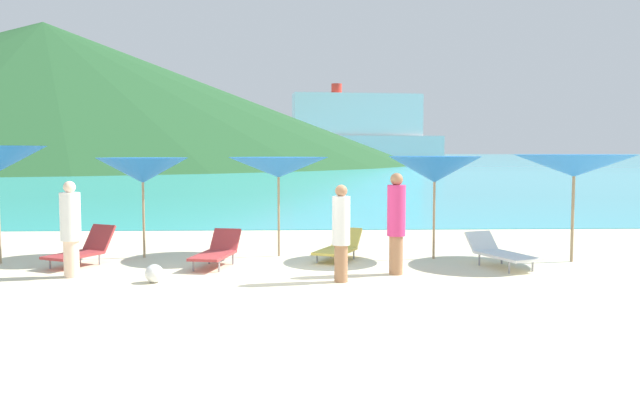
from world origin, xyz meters
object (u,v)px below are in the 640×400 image
Objects in this scene: beachgoer_2 at (341,230)px; beachgoer_0 at (71,227)px; beach_ball at (154,274)px; cruise_ship at (357,130)px; umbrella_1 at (143,170)px; lounge_chair_2 at (500,252)px; umbrella_3 at (435,170)px; umbrella_4 at (574,166)px; lounge_chair_1 at (217,251)px; lounge_chair_3 at (339,247)px; lounge_chair_0 at (82,249)px; beachgoer_1 at (396,221)px; umbrella_2 at (279,167)px.

beachgoer_0 is at bearing 110.80° from beachgoer_2.
beach_ball is 0.01× the size of cruise_ship.
lounge_chair_2 is (6.97, -1.35, -1.51)m from umbrella_1.
umbrella_4 is at bearing -9.62° from umbrella_3.
umbrella_1 is 0.87× the size of umbrella_4.
lounge_chair_2 is at bearing 9.38° from lounge_chair_1.
lounge_chair_3 is (2.37, 0.65, -0.03)m from lounge_chair_1.
lounge_chair_0 is 0.88× the size of lounge_chair_2.
beachgoer_0 is at bearing 152.06° from beachgoer_1.
umbrella_2 is 0.92× the size of umbrella_4.
cruise_ship is at bearing 96.26° from lounge_chair_1.
lounge_chair_3 is 190.14m from cruise_ship.
umbrella_3 reaches higher than beachgoer_1.
lounge_chair_1 is 0.97× the size of beachgoer_2.
lounge_chair_2 reaches higher than beach_ball.
beachgoer_1 is (4.90, -2.00, -0.83)m from umbrella_1.
cruise_ship is at bearing 85.10° from umbrella_3.
beachgoer_0 is at bearing -103.80° from cruise_ship.
umbrella_2 is 2.25m from lounge_chair_1.
beach_ball is at bearing -17.22° from lounge_chair_0.
umbrella_1 is at bearing 83.83° from beachgoer_2.
lounge_chair_1 is 0.03× the size of cruise_ship.
beachgoer_1 is at bearing 8.00° from beach_ball.
umbrella_2 is 7.01× the size of beach_ball.
umbrella_4 reaches higher than umbrella_2.
beachgoer_0 is (-2.39, -0.98, 0.59)m from lounge_chair_1.
lounge_chair_3 is (-2.99, 0.93, -0.03)m from lounge_chair_2.
beach_ball is at bearing -126.93° from umbrella_2.
lounge_chair_0 is at bearing -137.97° from umbrella_1.
umbrella_2 is at bearing 1.61° from umbrella_1.
lounge_chair_1 is 5.17× the size of beach_ball.
beachgoer_0 is at bearing -136.42° from lounge_chair_3.
umbrella_1 is at bearing -161.27° from lounge_chair_3.
umbrella_2 is 1.19× the size of beachgoer_1.
lounge_chair_1 is at bearing -170.78° from umbrella_3.
umbrella_1 reaches higher than beach_ball.
umbrella_4 is 1.57× the size of lounge_chair_0.
beachgoer_2 is (4.85, -1.75, 0.56)m from lounge_chair_0.
umbrella_1 reaches higher than lounge_chair_1.
cruise_ship reaches higher than beachgoer_0.
beach_ball is at bearing -121.34° from lounge_chair_3.
lounge_chair_1 is 2.45m from lounge_chair_3.
beachgoer_0 is at bearing -165.92° from umbrella_3.
umbrella_1 is at bearing 178.26° from beachgoer_0.
lounge_chair_1 is (1.62, -1.06, -1.50)m from umbrella_1.
lounge_chair_0 is 1.31m from beachgoer_0.
lounge_chair_2 is at bearing -43.05° from umbrella_3.
beachgoer_1 is 5.87× the size of beach_ball.
lounge_chair_0 is (-3.74, -0.95, -1.54)m from umbrella_2.
cruise_ship is (17.23, 190.67, 7.91)m from beachgoer_1.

